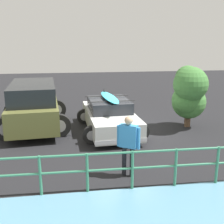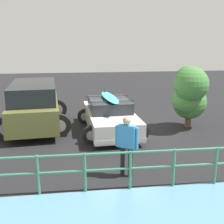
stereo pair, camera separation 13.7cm
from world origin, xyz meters
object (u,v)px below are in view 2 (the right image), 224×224
Objects in this scene: suv_car at (34,105)px; bush_near_left at (189,93)px; person_bystander at (127,141)px; sedan_car at (110,116)px.

bush_near_left reaches higher than suv_car.
person_bystander is at bearing 49.10° from bush_near_left.
suv_car is 5.69m from person_bystander.
sedan_car is 3.19m from suv_car.
sedan_car is 2.54× the size of person_bystander.
sedan_car is 3.97m from person_bystander.
sedan_car is 3.36m from bush_near_left.
suv_car is 1.84× the size of bush_near_left.
bush_near_left reaches higher than sedan_car.
person_bystander is at bearing 121.55° from suv_car.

